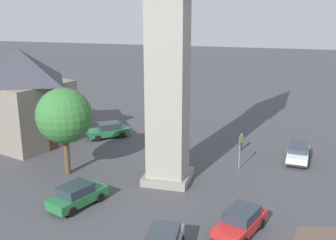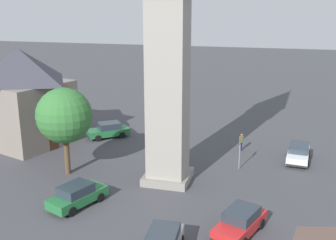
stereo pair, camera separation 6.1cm
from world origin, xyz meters
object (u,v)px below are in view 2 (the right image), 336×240
at_px(car_black_far, 240,222).
at_px(car_white_side, 77,195).
at_px(building_shop_left, 22,96).
at_px(road_sign, 240,147).
at_px(car_red_corner, 298,153).
at_px(pedestrian, 241,140).
at_px(tree, 64,116).
at_px(car_blue_kerb, 108,130).

bearing_deg(car_black_far, car_white_side, -93.57).
bearing_deg(car_black_far, building_shop_left, -117.41).
bearing_deg(road_sign, car_red_corner, 123.12).
height_order(car_red_corner, pedestrian, pedestrian).
distance_m(car_white_side, pedestrian, 16.53).
relative_size(car_red_corner, building_shop_left, 0.43).
relative_size(car_black_far, road_sign, 1.59).
bearing_deg(pedestrian, tree, -55.52).
relative_size(car_white_side, pedestrian, 2.64).
bearing_deg(car_blue_kerb, car_white_side, 14.87).
xyz_separation_m(car_blue_kerb, road_sign, (4.92, 13.51, 1.14)).
distance_m(tree, building_shop_left, 9.54).
height_order(car_blue_kerb, car_red_corner, same).
height_order(car_blue_kerb, pedestrian, pedestrian).
xyz_separation_m(car_red_corner, road_sign, (3.07, -4.71, 1.14)).
xyz_separation_m(car_black_far, pedestrian, (-14.16, -1.25, 0.25)).
bearing_deg(car_blue_kerb, car_red_corner, 84.22).
relative_size(car_black_far, pedestrian, 2.64).
height_order(car_red_corner, car_white_side, same).
bearing_deg(tree, building_shop_left, -127.66).
bearing_deg(tree, road_sign, 108.52).
relative_size(car_blue_kerb, car_red_corner, 1.00).
relative_size(car_red_corner, pedestrian, 2.53).
relative_size(car_white_side, building_shop_left, 0.45).
height_order(car_red_corner, car_black_far, same).
bearing_deg(car_red_corner, tree, -67.26).
height_order(car_red_corner, road_sign, road_sign).
height_order(car_white_side, road_sign, road_sign).
relative_size(car_red_corner, road_sign, 1.53).
xyz_separation_m(car_blue_kerb, tree, (9.28, 0.48, 3.99)).
relative_size(pedestrian, road_sign, 0.60).
height_order(car_blue_kerb, tree, tree).
bearing_deg(car_red_corner, car_blue_kerb, -95.78).
bearing_deg(tree, car_black_far, 69.07).
height_order(tree, building_shop_left, building_shop_left).
xyz_separation_m(car_black_far, road_sign, (-9.74, -1.01, 1.14)).
relative_size(car_blue_kerb, pedestrian, 2.53).
height_order(car_blue_kerb, road_sign, road_sign).
distance_m(car_red_corner, tree, 19.65).
xyz_separation_m(tree, building_shop_left, (-5.83, -7.56, -0.12)).
distance_m(car_white_side, tree, 6.96).
bearing_deg(building_shop_left, car_blue_kerb, 115.98).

